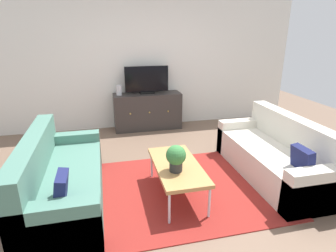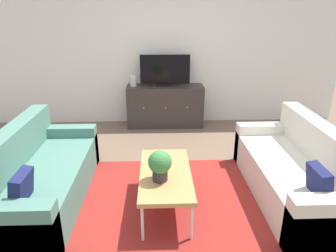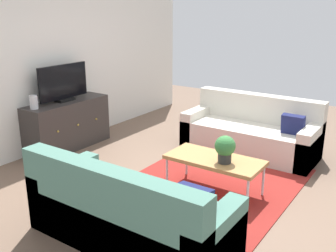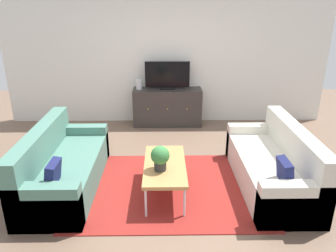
# 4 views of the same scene
# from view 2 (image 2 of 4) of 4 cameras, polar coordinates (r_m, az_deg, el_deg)

# --- Properties ---
(ground_plane) EXTENTS (10.00, 10.00, 0.00)m
(ground_plane) POSITION_cam_2_polar(r_m,az_deg,el_deg) (3.64, 0.24, -12.36)
(ground_plane) COLOR brown
(wall_back) EXTENTS (6.40, 0.12, 2.70)m
(wall_back) POSITION_cam_2_polar(r_m,az_deg,el_deg) (5.63, -0.79, 14.22)
(wall_back) COLOR silver
(wall_back) RESTS_ON ground_plane
(area_rug) EXTENTS (2.50, 1.90, 0.01)m
(area_rug) POSITION_cam_2_polar(r_m,az_deg,el_deg) (3.51, 0.34, -13.61)
(area_rug) COLOR maroon
(area_rug) RESTS_ON ground_plane
(couch_left_side) EXTENTS (0.80, 1.91, 0.83)m
(couch_left_side) POSITION_cam_2_polar(r_m,az_deg,el_deg) (3.64, -23.15, -9.01)
(couch_left_side) COLOR #4C7A6B
(couch_left_side) RESTS_ON ground_plane
(couch_right_side) EXTENTS (0.80, 1.91, 0.83)m
(couch_right_side) POSITION_cam_2_polar(r_m,az_deg,el_deg) (3.74, 23.10, -8.22)
(couch_right_side) COLOR beige
(couch_right_side) RESTS_ON ground_plane
(coffee_table) EXTENTS (0.52, 1.10, 0.42)m
(coffee_table) POSITION_cam_2_polar(r_m,az_deg,el_deg) (3.21, -0.48, -9.06)
(coffee_table) COLOR #B7844C
(coffee_table) RESTS_ON ground_plane
(potted_plant) EXTENTS (0.23, 0.23, 0.31)m
(potted_plant) POSITION_cam_2_polar(r_m,az_deg,el_deg) (2.98, -1.50, -7.10)
(potted_plant) COLOR #2D2D2D
(potted_plant) RESTS_ON coffee_table
(tv_console) EXTENTS (1.35, 0.47, 0.73)m
(tv_console) POSITION_cam_2_polar(r_m,az_deg,el_deg) (5.56, -0.53, 3.76)
(tv_console) COLOR #332D2B
(tv_console) RESTS_ON ground_plane
(flat_screen_tv) EXTENTS (0.86, 0.16, 0.54)m
(flat_screen_tv) POSITION_cam_2_polar(r_m,az_deg,el_deg) (5.43, -0.56, 10.24)
(flat_screen_tv) COLOR black
(flat_screen_tv) RESTS_ON tv_console
(glass_vase) EXTENTS (0.11, 0.11, 0.19)m
(glass_vase) POSITION_cam_2_polar(r_m,az_deg,el_deg) (5.46, -6.44, 8.32)
(glass_vase) COLOR silver
(glass_vase) RESTS_ON tv_console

